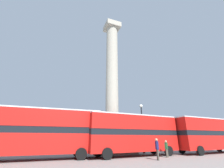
{
  "coord_description": "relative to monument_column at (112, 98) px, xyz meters",
  "views": [
    {
      "loc": [
        -7.66,
        -19.45,
        1.83
      ],
      "look_at": [
        0.0,
        0.0,
        9.36
      ],
      "focal_mm": 24.0,
      "sensor_mm": 36.0,
      "label": 1
    }
  ],
  "objects": [
    {
      "name": "bus_a",
      "position": [
        -8.74,
        -3.58,
        -4.73
      ],
      "size": [
        11.26,
        3.22,
        4.4
      ],
      "rotation": [
        0.0,
        0.0,
        -0.04
      ],
      "color": "red",
      "rests_on": "ground_plane"
    },
    {
      "name": "bus_b",
      "position": [
        11.52,
        -4.88,
        -4.81
      ],
      "size": [
        10.57,
        3.24,
        4.23
      ],
      "rotation": [
        0.0,
        0.0,
        0.06
      ],
      "color": "red",
      "rests_on": "ground_plane"
    },
    {
      "name": "monument_column",
      "position": [
        0.0,
        0.0,
        0.0
      ],
      "size": [
        4.99,
        4.99,
        21.21
      ],
      "color": "#ADA593",
      "rests_on": "ground_plane"
    },
    {
      "name": "pedestrian_near_lamp",
      "position": [
        1.32,
        -7.55,
        -6.14
      ],
      "size": [
        0.35,
        0.5,
        1.78
      ],
      "rotation": [
        0.0,
        0.0,
        4.32
      ],
      "color": "#4C473D",
      "rests_on": "ground_plane"
    },
    {
      "name": "equestrian_statue",
      "position": [
        9.85,
        3.89,
        -5.71
      ],
      "size": [
        4.33,
        4.04,
        5.45
      ],
      "rotation": [
        0.0,
        0.0,
        -0.58
      ],
      "color": "#ADA593",
      "rests_on": "ground_plane"
    },
    {
      "name": "ground_plane",
      "position": [
        0.0,
        0.0,
        -7.15
      ],
      "size": [
        200.0,
        200.0,
        0.0
      ],
      "primitive_type": "plane",
      "color": "gray"
    },
    {
      "name": "pedestrian_by_plinth",
      "position": [
        3.42,
        -6.28,
        -6.29
      ],
      "size": [
        0.44,
        0.35,
        1.59
      ],
      "rotation": [
        0.0,
        0.0,
        3.66
      ],
      "color": "#4C473D",
      "rests_on": "ground_plane"
    },
    {
      "name": "bus_c",
      "position": [
        0.82,
        -4.25,
        -4.81
      ],
      "size": [
        10.43,
        3.26,
        4.23
      ],
      "rotation": [
        0.0,
        0.0,
        0.06
      ],
      "color": "red",
      "rests_on": "ground_plane"
    },
    {
      "name": "street_lamp",
      "position": [
        3.64,
        -1.78,
        -3.54
      ],
      "size": [
        0.45,
        0.45,
        6.22
      ],
      "color": "black",
      "rests_on": "ground_plane"
    }
  ]
}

